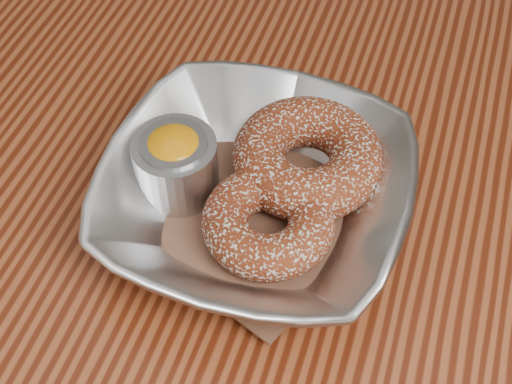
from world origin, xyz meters
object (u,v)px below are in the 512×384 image
(donut_back, at_px, (307,157))
(table, at_px, (219,231))
(serving_bowl, at_px, (256,196))
(ramekin, at_px, (176,163))
(donut_front, at_px, (268,222))

(donut_back, bearing_deg, table, 177.28)
(serving_bowl, xyz_separation_m, ramekin, (-0.06, 0.00, 0.01))
(donut_front, bearing_deg, table, 135.16)
(ramekin, bearing_deg, table, 76.59)
(donut_back, bearing_deg, serving_bowl, -119.98)
(table, height_order, serving_bowl, serving_bowl)
(donut_back, distance_m, ramekin, 0.09)
(table, bearing_deg, donut_front, -44.84)
(serving_bowl, xyz_separation_m, donut_back, (0.02, 0.04, 0.00))
(donut_back, xyz_separation_m, donut_front, (-0.01, -0.06, -0.00))
(donut_front, bearing_deg, ramekin, 164.00)
(serving_bowl, bearing_deg, table, 137.26)
(table, relative_size, donut_back, 11.31)
(donut_back, xyz_separation_m, ramekin, (-0.08, -0.04, 0.01))
(table, xyz_separation_m, donut_front, (0.06, -0.06, 0.12))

